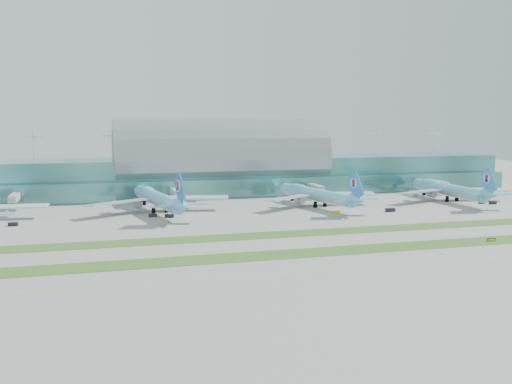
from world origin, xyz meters
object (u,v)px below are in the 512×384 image
object	(u,v)px
airliner_b	(157,198)
airliner_c	(316,194)
terminal	(221,168)
airliner_d	(448,189)
taxiway_sign_east	(491,240)

from	to	relation	value
airliner_b	airliner_c	bearing A→B (deg)	-12.65
terminal	airliner_d	bearing A→B (deg)	-31.60
airliner_d	airliner_b	bearing A→B (deg)	179.08
airliner_d	taxiway_sign_east	distance (m)	103.80
airliner_c	airliner_b	bearing A→B (deg)	165.31
airliner_d	taxiway_sign_east	xyz separation A→B (m)	(-46.11, -92.83, -5.56)
terminal	taxiway_sign_east	xyz separation A→B (m)	(59.43, -157.77, -13.67)
airliner_b	airliner_c	distance (m)	75.52
terminal	airliner_c	bearing A→B (deg)	-63.21
airliner_b	airliner_d	bearing A→B (deg)	-11.49
airliner_c	airliner_d	size ratio (longest dim) A/B	0.96
airliner_d	taxiway_sign_east	world-z (taller)	airliner_d
terminal	taxiway_sign_east	bearing A→B (deg)	-69.36
taxiway_sign_east	airliner_c	bearing A→B (deg)	124.94
terminal	taxiway_sign_east	distance (m)	169.14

